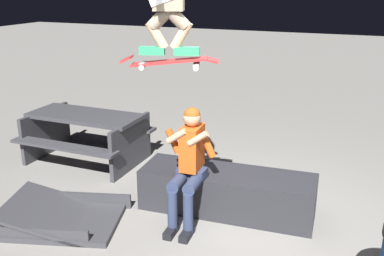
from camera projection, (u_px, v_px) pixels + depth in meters
ground_plane at (243, 222)px, 5.07m from camera, size 40.00×40.00×0.00m
ledge_box_main at (227, 192)px, 5.26m from camera, size 2.09×0.77×0.50m
person_sitting_on_ledge at (189, 161)px, 4.87m from camera, size 0.59×0.76×1.33m
skateboard at (170, 62)px, 4.58m from camera, size 1.03×0.50×0.13m
kicker_ramp at (63, 218)px, 5.04m from camera, size 1.48×1.24×0.38m
picnic_table_back at (86, 130)px, 6.67m from camera, size 1.71×1.35×0.75m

